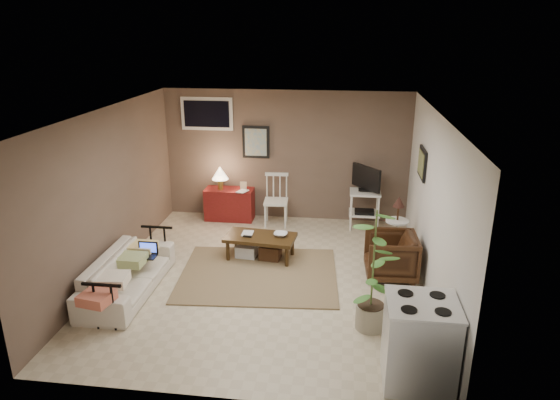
# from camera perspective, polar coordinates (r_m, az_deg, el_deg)

# --- Properties ---
(floor) EXTENTS (5.00, 5.00, 0.00)m
(floor) POSITION_cam_1_polar(r_m,az_deg,el_deg) (7.32, -1.69, -8.91)
(floor) COLOR #C1B293
(floor) RESTS_ON ground
(art_back) EXTENTS (0.50, 0.03, 0.60)m
(art_back) POSITION_cam_1_polar(r_m,az_deg,el_deg) (9.21, -2.77, 6.63)
(art_back) COLOR black
(art_right) EXTENTS (0.03, 0.60, 0.45)m
(art_right) POSITION_cam_1_polar(r_m,az_deg,el_deg) (7.76, 15.95, 4.06)
(art_right) COLOR black
(window) EXTENTS (0.96, 0.03, 0.60)m
(window) POSITION_cam_1_polar(r_m,az_deg,el_deg) (9.32, -8.36, 9.72)
(window) COLOR silver
(rug) EXTENTS (2.40, 1.98, 0.02)m
(rug) POSITION_cam_1_polar(r_m,az_deg,el_deg) (7.40, -2.46, -8.50)
(rug) COLOR #7E6649
(rug) RESTS_ON floor
(coffee_table) EXTENTS (1.13, 0.66, 0.41)m
(coffee_table) POSITION_cam_1_polar(r_m,az_deg,el_deg) (7.81, -2.31, -5.18)
(coffee_table) COLOR #39240F
(coffee_table) RESTS_ON floor
(sofa) EXTENTS (0.54, 1.83, 0.72)m
(sofa) POSITION_cam_1_polar(r_m,az_deg,el_deg) (7.12, -17.12, -7.45)
(sofa) COLOR beige
(sofa) RESTS_ON floor
(sofa_pillows) EXTENTS (0.35, 1.74, 0.12)m
(sofa_pillows) POSITION_cam_1_polar(r_m,az_deg,el_deg) (6.89, -17.56, -7.63)
(sofa_pillows) COLOR #F2E2C8
(sofa_pillows) RESTS_ON sofa
(sofa_end_rails) EXTENTS (0.49, 1.83, 0.62)m
(sofa_end_rails) POSITION_cam_1_polar(r_m,az_deg,el_deg) (7.10, -16.30, -7.89)
(sofa_end_rails) COLOR black
(sofa_end_rails) RESTS_ON floor
(laptop) EXTENTS (0.28, 0.21, 0.19)m
(laptop) POSITION_cam_1_polar(r_m,az_deg,el_deg) (7.27, -14.93, -5.75)
(laptop) COLOR black
(laptop) RESTS_ON sofa
(red_console) EXTENTS (0.90, 0.40, 1.04)m
(red_console) POSITION_cam_1_polar(r_m,az_deg,el_deg) (9.39, -5.88, -0.13)
(red_console) COLOR maroon
(red_console) RESTS_ON floor
(spindle_chair) EXTENTS (0.45, 0.45, 0.94)m
(spindle_chair) POSITION_cam_1_polar(r_m,az_deg,el_deg) (9.08, -0.46, -0.17)
(spindle_chair) COLOR silver
(spindle_chair) RESTS_ON floor
(tv_stand) EXTENTS (0.54, 0.55, 1.15)m
(tv_stand) POSITION_cam_1_polar(r_m,az_deg,el_deg) (9.00, 9.70, 0.49)
(tv_stand) COLOR silver
(tv_stand) RESTS_ON floor
(side_table) EXTENTS (0.36, 0.36, 0.98)m
(side_table) POSITION_cam_1_polar(r_m,az_deg,el_deg) (8.01, 13.28, -2.14)
(side_table) COLOR silver
(side_table) RESTS_ON floor
(armchair) EXTENTS (0.69, 0.74, 0.73)m
(armchair) POSITION_cam_1_polar(r_m,az_deg,el_deg) (7.37, 12.54, -6.04)
(armchair) COLOR #331C0E
(armchair) RESTS_ON floor
(potted_plant) EXTENTS (0.39, 0.39, 1.54)m
(potted_plant) POSITION_cam_1_polar(r_m,az_deg,el_deg) (5.92, 10.62, -7.48)
(potted_plant) COLOR gray
(potted_plant) RESTS_ON floor
(stove) EXTENTS (0.70, 0.65, 0.92)m
(stove) POSITION_cam_1_polar(r_m,az_deg,el_deg) (5.38, 15.64, -15.38)
(stove) COLOR silver
(stove) RESTS_ON floor
(bowl) EXTENTS (0.21, 0.06, 0.21)m
(bowl) POSITION_cam_1_polar(r_m,az_deg,el_deg) (7.70, 0.07, -3.40)
(bowl) COLOR #39240F
(bowl) RESTS_ON coffee_table
(book_table) EXTENTS (0.17, 0.02, 0.23)m
(book_table) POSITION_cam_1_polar(r_m,az_deg,el_deg) (7.80, -4.36, -3.07)
(book_table) COLOR #39240F
(book_table) RESTS_ON coffee_table
(book_console) EXTENTS (0.16, 0.08, 0.22)m
(book_console) POSITION_cam_1_polar(r_m,az_deg,el_deg) (9.14, -4.77, 1.67)
(book_console) COLOR #39240F
(book_console) RESTS_ON red_console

